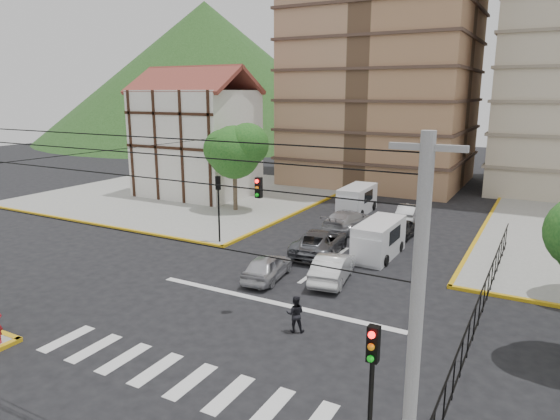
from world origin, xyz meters
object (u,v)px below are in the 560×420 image
Objects in this scene: van_left_lane at (356,201)px; car_white_front_right at (333,267)px; traffic_light_nw at (218,198)px; traffic_light_se at (371,382)px; van_right_lane at (378,240)px; car_silver_front_left at (267,267)px; pedestrian_crosswalk at (295,314)px.

van_left_lane is 1.10× the size of car_white_front_right.
traffic_light_se is at bearing -45.00° from traffic_light_nw.
traffic_light_nw is 0.89× the size of van_right_lane.
traffic_light_nw is at bearing -166.07° from van_right_lane.
van_left_lane is 16.53m from car_silver_front_left.
car_white_front_right is at bearing -15.83° from traffic_light_nw.
van_right_lane is 7.53m from car_silver_front_left.
pedestrian_crosswalk is at bearing -77.44° from van_left_lane.
car_white_front_right is 2.87× the size of pedestrian_crosswalk.
car_silver_front_left is 2.58× the size of pedestrian_crosswalk.
traffic_light_nw reaches higher than van_left_lane.
car_white_front_right is (3.17, 1.45, 0.05)m from car_silver_front_left.
van_left_lane is at bearing 117.93° from van_right_lane.
pedestrian_crosswalk reaches higher than car_silver_front_left.
traffic_light_se is 0.88× the size of van_left_lane.
pedestrian_crosswalk is (0.89, -6.12, 0.04)m from car_white_front_right.
van_right_lane is 3.11× the size of pedestrian_crosswalk.
car_white_front_right is at bearing -98.95° from van_right_lane.
traffic_light_nw is 0.97× the size of car_white_front_right.
van_left_lane is at bearing -93.10° from car_silver_front_left.
van_left_lane is (4.93, 12.44, -2.03)m from traffic_light_nw.
pedestrian_crosswalk is at bearing 88.81° from car_white_front_right.
van_right_lane is at bearing 107.18° from traffic_light_se.
van_left_lane is 1.22× the size of car_silver_front_left.
traffic_light_se is 1.07× the size of car_silver_front_left.
traffic_light_se and traffic_light_nw have the same top height.
traffic_light_se is 9.12m from pedestrian_crosswalk.
car_white_front_right reaches higher than car_silver_front_left.
car_silver_front_left is 6.19m from pedestrian_crosswalk.
pedestrian_crosswalk is at bearing -40.86° from traffic_light_nw.
van_right_lane is (-5.53, 17.89, -2.04)m from traffic_light_se.
van_left_lane reaches higher than car_white_front_right.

